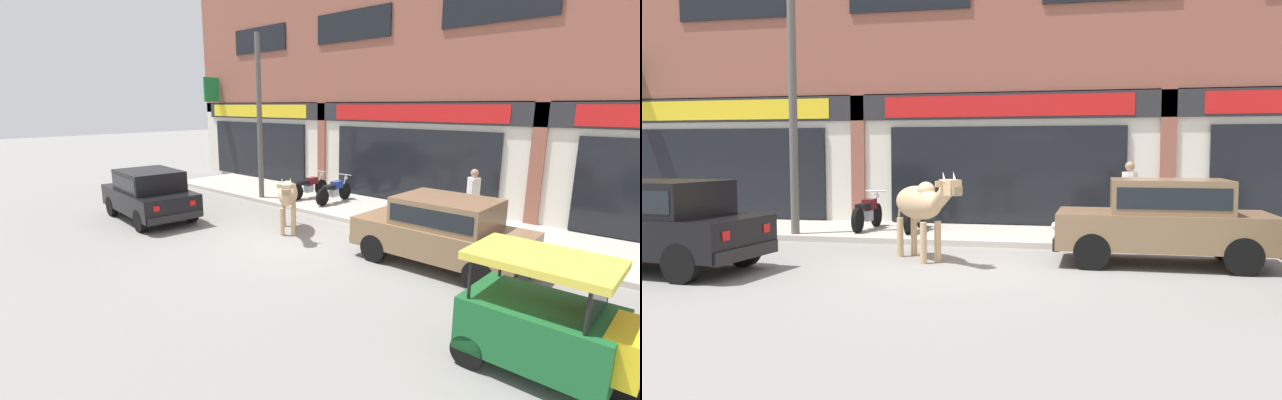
{
  "view_description": "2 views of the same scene",
  "coord_description": "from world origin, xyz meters",
  "views": [
    {
      "loc": [
        7.15,
        -7.01,
        3.28
      ],
      "look_at": [
        -0.13,
        1.0,
        0.88
      ],
      "focal_mm": 24.0,
      "sensor_mm": 36.0,
      "label": 1
    },
    {
      "loc": [
        2.17,
        -10.06,
        1.91
      ],
      "look_at": [
        -0.19,
        1.0,
        1.05
      ],
      "focal_mm": 35.0,
      "sensor_mm": 36.0,
      "label": 2
    }
  ],
  "objects": [
    {
      "name": "shop_building",
      "position": [
        -0.01,
        5.47,
        4.75
      ],
      "size": [
        23.0,
        1.4,
        9.9
      ],
      "color": "#8E5142",
      "rests_on": "ground"
    },
    {
      "name": "auto_rickshaw",
      "position": [
        5.98,
        -1.61,
        0.66
      ],
      "size": [
        2.01,
        1.2,
        1.52
      ],
      "color": "black",
      "rests_on": "ground"
    },
    {
      "name": "motorcycle_0",
      "position": [
        -3.0,
        3.59,
        0.51
      ],
      "size": [
        0.52,
        1.81,
        0.88
      ],
      "color": "black",
      "rests_on": "sidewalk"
    },
    {
      "name": "car_0",
      "position": [
        3.34,
        0.93,
        0.81
      ],
      "size": [
        3.63,
        1.64,
        1.46
      ],
      "color": "black",
      "rests_on": "ground"
    },
    {
      "name": "utility_pole",
      "position": [
        -4.27,
        2.5,
        2.87
      ],
      "size": [
        0.18,
        0.18,
        5.49
      ],
      "primitive_type": "cylinder",
      "color": "#595651",
      "rests_on": "sidewalk"
    },
    {
      "name": "ground_plane",
      "position": [
        0.0,
        0.0,
        0.0
      ],
      "size": [
        90.0,
        90.0,
        0.0
      ],
      "primitive_type": "plane",
      "color": "gray"
    },
    {
      "name": "cow",
      "position": [
        -0.83,
        0.51,
        1.01
      ],
      "size": [
        1.67,
        1.68,
        1.61
      ],
      "color": "tan",
      "rests_on": "ground"
    },
    {
      "name": "sidewalk",
      "position": [
        0.0,
        3.7,
        0.06
      ],
      "size": [
        19.0,
        3.01,
        0.12
      ],
      "primitive_type": "cube",
      "color": "#B7AFA3",
      "rests_on": "ground"
    },
    {
      "name": "motorcycle_1",
      "position": [
        -1.85,
        3.59,
        0.51
      ],
      "size": [
        0.52,
        1.81,
        0.88
      ],
      "color": "black",
      "rests_on": "sidewalk"
    },
    {
      "name": "pedestrian",
      "position": [
        2.89,
        3.46,
        1.11
      ],
      "size": [
        0.32,
        0.49,
        1.6
      ],
      "color": "#2D2D33",
      "rests_on": "sidewalk"
    },
    {
      "name": "car_1",
      "position": [
        -4.75,
        -1.32,
        0.81
      ],
      "size": [
        3.72,
        1.92,
        1.46
      ],
      "color": "black",
      "rests_on": "ground"
    }
  ]
}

